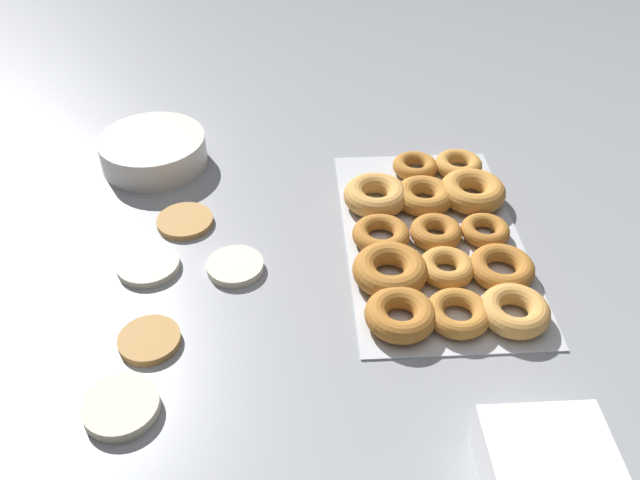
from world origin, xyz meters
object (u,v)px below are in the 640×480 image
Objects in this scene: donut_tray at (435,236)px; container_stack at (549,471)px; pancake_4 at (121,407)px; pancake_0 at (185,221)px; pancake_3 at (149,340)px; pancake_1 at (148,265)px; batter_bowl at (154,151)px; pancake_2 at (235,266)px.

container_stack is (-0.43, -0.05, 0.01)m from donut_tray.
pancake_0 is at bearing -6.32° from pancake_4.
pancake_3 is 0.54m from container_stack.
pancake_3 is at bearing 113.36° from donut_tray.
pancake_0 is 0.19× the size of donut_tray.
container_stack is (-0.40, -0.51, 0.03)m from pancake_1.
batter_bowl reaches higher than pancake_1.
donut_tray is at bearing -66.64° from pancake_3.
pancake_4 reaches higher than pancake_3.
pancake_1 and pancake_3 have the same top height.
batter_bowl reaches higher than pancake_0.
pancake_4 is at bearing 170.38° from pancake_3.
batter_bowl is 1.38× the size of container_stack.
pancake_1 is (-0.11, 0.05, 0.00)m from pancake_0.
pancake_1 is 0.16m from pancake_3.
pancake_0 is 1.09× the size of pancake_3.
pancake_2 is at bearing 43.30° from container_stack.
donut_tray is 0.56m from batter_bowl.
pancake_1 is 0.30m from batter_bowl.
pancake_0 is 0.38m from pancake_4.
container_stack is at bearing -142.72° from batter_bowl.
pancake_2 is 0.54m from container_stack.
batter_bowl is at bearing 5.34° from pancake_1.
donut_tray reaches higher than pancake_3.
batter_bowl is (0.31, 0.17, 0.02)m from pancake_2.
container_stack is at bearing -128.58° from pancake_1.
pancake_0 is at bearing 79.07° from donut_tray.
pancake_4 is at bearing -176.74° from batter_bowl.
pancake_4 is (-0.27, -0.00, 0.00)m from pancake_1.
batter_bowl is (0.27, 0.49, 0.01)m from donut_tray.
pancake_4 is at bearing 75.25° from container_stack.
batter_bowl is (0.19, 0.07, 0.02)m from pancake_0.
container_stack reaches higher than batter_bowl.
pancake_4 is at bearing -179.03° from pancake_1.
batter_bowl is at bearing 3.26° from pancake_4.
pancake_4 reaches higher than pancake_0.
pancake_2 is at bearing -37.81° from pancake_3.
pancake_2 is 0.45× the size of batter_bowl.
pancake_4 is 0.68× the size of container_stack.
pancake_4 is 0.19× the size of donut_tray.
container_stack reaches higher than donut_tray.
pancake_4 is 0.57m from batter_bowl.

